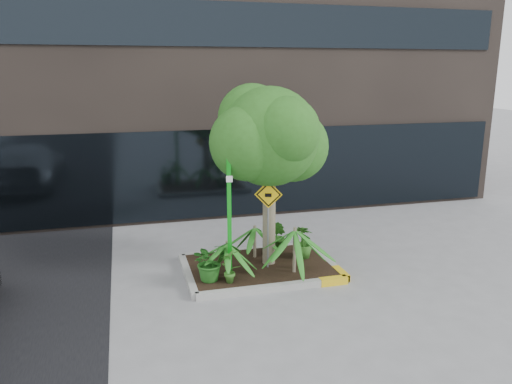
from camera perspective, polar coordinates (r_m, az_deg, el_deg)
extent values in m
plane|color=gray|center=(10.97, -0.19, -9.70)|extent=(80.00, 80.00, 0.00)
cube|color=#9E9E99|center=(12.24, -0.98, -6.76)|extent=(3.20, 0.15, 0.15)
cube|color=#9E9E99|center=(10.29, 2.08, -10.91)|extent=(3.20, 0.15, 0.15)
cube|color=#9E9E99|center=(10.97, -7.79, -9.41)|extent=(0.15, 2.20, 0.15)
cube|color=#9E9E99|center=(11.75, 8.01, -7.80)|extent=(0.15, 2.20, 0.15)
cube|color=yellow|center=(10.71, 8.84, -10.03)|extent=(0.60, 0.17, 0.15)
cube|color=black|center=(11.24, 0.41, -8.44)|extent=(3.05, 2.05, 0.06)
cylinder|color=gray|center=(10.96, 1.50, -2.37)|extent=(0.28, 0.28, 2.64)
cylinder|color=gray|center=(10.76, 1.99, 2.63)|extent=(0.50, 0.14, 0.86)
sphere|color=#285F1B|center=(10.62, 1.56, 6.35)|extent=(2.12, 2.12, 2.12)
sphere|color=#285F1B|center=(11.09, 4.23, 5.26)|extent=(1.59, 1.59, 1.59)
sphere|color=#285F1B|center=(10.32, -0.99, 5.64)|extent=(1.59, 1.59, 1.59)
sphere|color=#285F1B|center=(10.15, 3.39, 6.99)|extent=(1.41, 1.41, 1.41)
sphere|color=#285F1B|center=(10.93, -0.44, 8.43)|extent=(1.50, 1.50, 1.50)
cylinder|color=gray|center=(10.70, 4.42, -6.60)|extent=(0.07, 0.07, 1.00)
cylinder|color=gray|center=(10.55, -3.30, -7.58)|extent=(0.07, 0.07, 0.76)
cylinder|color=gray|center=(11.53, -0.15, -5.67)|extent=(0.07, 0.07, 0.76)
imported|color=#21611B|center=(10.35, -5.29, -7.86)|extent=(1.00, 1.00, 0.82)
imported|color=#2E661E|center=(11.57, 5.42, -5.65)|extent=(0.61, 0.61, 0.77)
imported|color=#377323|center=(10.22, -3.00, -8.34)|extent=(0.53, 0.53, 0.75)
imported|color=#28601B|center=(11.82, 2.53, -5.07)|extent=(0.53, 0.53, 0.81)
cube|color=#0D9817|center=(10.05, -3.06, -2.90)|extent=(0.10, 0.10, 2.98)
cube|color=#0D9817|center=(9.80, -0.78, 3.41)|extent=(0.82, 0.18, 0.19)
cube|color=#0D9817|center=(10.15, -3.21, 4.96)|extent=(0.18, 0.82, 0.19)
cube|color=white|center=(9.79, -0.76, 3.39)|extent=(0.63, 0.12, 0.04)
cube|color=white|center=(10.15, -3.30, 4.96)|extent=(0.12, 0.63, 0.04)
cube|color=white|center=(9.81, -3.07, 1.49)|extent=(0.13, 0.03, 0.13)
cylinder|color=slate|center=(10.80, 1.38, -4.15)|extent=(0.06, 0.07, 1.79)
cube|color=yellow|center=(10.58, 1.43, -0.29)|extent=(0.57, 0.21, 0.60)
cube|color=black|center=(10.57, 1.45, -0.31)|extent=(0.51, 0.17, 0.53)
cube|color=yellow|center=(10.56, 1.45, -0.31)|extent=(0.43, 0.15, 0.45)
cube|color=black|center=(10.56, 1.41, -0.37)|extent=(0.13, 0.05, 0.08)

